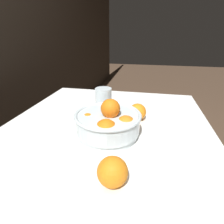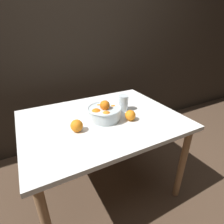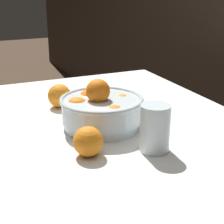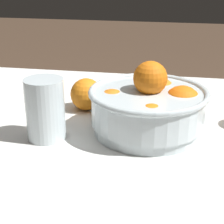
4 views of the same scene
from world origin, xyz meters
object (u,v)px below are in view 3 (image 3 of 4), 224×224
Objects in this scene: fruit_bowl at (101,110)px; orange_loose_near_bowl at (88,141)px; orange_loose_front at (59,96)px; juice_glass at (155,131)px.

orange_loose_near_bowl is (0.16, -0.10, -0.02)m from fruit_bowl.
fruit_bowl reaches higher than orange_loose_front.
juice_glass is at bearing 18.61° from fruit_bowl.
fruit_bowl is 0.24m from orange_loose_front.
fruit_bowl reaches higher than juice_glass.
fruit_bowl is at bearing -161.39° from juice_glass.
fruit_bowl is 3.21× the size of orange_loose_near_bowl.
orange_loose_front is at bearing 174.41° from orange_loose_near_bowl.
orange_loose_near_bowl is at bearing -31.77° from fruit_bowl.
orange_loose_front reaches higher than orange_loose_near_bowl.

